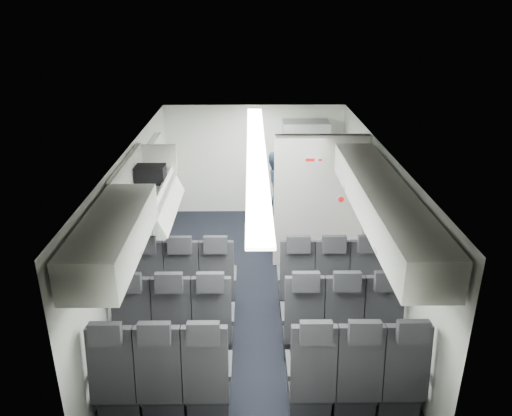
{
  "coord_description": "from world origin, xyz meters",
  "views": [
    {
      "loc": [
        -0.08,
        -6.31,
        3.95
      ],
      "look_at": [
        0.0,
        0.4,
        1.15
      ],
      "focal_mm": 35.0,
      "sensor_mm": 36.0,
      "label": 1
    }
  ],
  "objects_px": {
    "galley_unit": "(304,171)",
    "boarding_door": "(158,193)",
    "seat_row_front": "(257,286)",
    "flight_attendant": "(279,202)",
    "seat_row_rear": "(259,380)",
    "seat_row_mid": "(258,326)",
    "carry_on_bag": "(151,174)"
  },
  "relations": [
    {
      "from": "carry_on_bag",
      "to": "seat_row_mid",
      "type": "bearing_deg",
      "value": -45.2
    },
    {
      "from": "galley_unit",
      "to": "seat_row_front",
      "type": "bearing_deg",
      "value": -106.28
    },
    {
      "from": "seat_row_rear",
      "to": "boarding_door",
      "type": "relative_size",
      "value": 1.79
    },
    {
      "from": "seat_row_mid",
      "to": "carry_on_bag",
      "type": "bearing_deg",
      "value": 133.74
    },
    {
      "from": "seat_row_rear",
      "to": "boarding_door",
      "type": "xyz_separation_m",
      "value": [
        -1.64,
        3.89,
        0.55
      ]
    },
    {
      "from": "seat_row_front",
      "to": "seat_row_mid",
      "type": "height_order",
      "value": "same"
    },
    {
      "from": "seat_row_rear",
      "to": "boarding_door",
      "type": "bearing_deg",
      "value": 112.87
    },
    {
      "from": "seat_row_mid",
      "to": "flight_attendant",
      "type": "distance_m",
      "value": 2.83
    },
    {
      "from": "seat_row_mid",
      "to": "seat_row_rear",
      "type": "relative_size",
      "value": 1.0
    },
    {
      "from": "boarding_door",
      "to": "galley_unit",
      "type": "bearing_deg",
      "value": 24.28
    },
    {
      "from": "seat_row_front",
      "to": "seat_row_mid",
      "type": "bearing_deg",
      "value": -90.0
    },
    {
      "from": "seat_row_front",
      "to": "seat_row_rear",
      "type": "bearing_deg",
      "value": -90.0
    },
    {
      "from": "seat_row_mid",
      "to": "galley_unit",
      "type": "relative_size",
      "value": 1.75
    },
    {
      "from": "flight_attendant",
      "to": "boarding_door",
      "type": "bearing_deg",
      "value": 69.05
    },
    {
      "from": "seat_row_rear",
      "to": "carry_on_bag",
      "type": "distance_m",
      "value": 3.1
    },
    {
      "from": "seat_row_front",
      "to": "galley_unit",
      "type": "xyz_separation_m",
      "value": [
        0.95,
        3.25,
        0.55
      ]
    },
    {
      "from": "seat_row_front",
      "to": "boarding_door",
      "type": "height_order",
      "value": "boarding_door"
    },
    {
      "from": "galley_unit",
      "to": "seat_row_mid",
      "type": "bearing_deg",
      "value": -102.88
    },
    {
      "from": "carry_on_bag",
      "to": "galley_unit",
      "type": "bearing_deg",
      "value": 49.48
    },
    {
      "from": "seat_row_front",
      "to": "boarding_door",
      "type": "distance_m",
      "value": 2.71
    },
    {
      "from": "galley_unit",
      "to": "flight_attendant",
      "type": "relative_size",
      "value": 1.08
    },
    {
      "from": "seat_row_front",
      "to": "flight_attendant",
      "type": "bearing_deg",
      "value": 78.28
    },
    {
      "from": "seat_row_front",
      "to": "seat_row_mid",
      "type": "xyz_separation_m",
      "value": [
        0.0,
        -0.9,
        0.0
      ]
    },
    {
      "from": "carry_on_bag",
      "to": "seat_row_rear",
      "type": "bearing_deg",
      "value": -58.16
    },
    {
      "from": "seat_row_front",
      "to": "flight_attendant",
      "type": "xyz_separation_m",
      "value": [
        0.39,
        1.86,
        0.47
      ]
    },
    {
      "from": "seat_row_mid",
      "to": "galley_unit",
      "type": "height_order",
      "value": "galley_unit"
    },
    {
      "from": "seat_row_rear",
      "to": "flight_attendant",
      "type": "xyz_separation_m",
      "value": [
        0.39,
        3.66,
        0.47
      ]
    },
    {
      "from": "galley_unit",
      "to": "boarding_door",
      "type": "bearing_deg",
      "value": -155.72
    },
    {
      "from": "seat_row_rear",
      "to": "galley_unit",
      "type": "relative_size",
      "value": 1.75
    },
    {
      "from": "flight_attendant",
      "to": "galley_unit",
      "type": "bearing_deg",
      "value": -36.62
    },
    {
      "from": "galley_unit",
      "to": "flight_attendant",
      "type": "distance_m",
      "value": 1.51
    },
    {
      "from": "boarding_door",
      "to": "seat_row_mid",
      "type": "bearing_deg",
      "value": -61.23
    }
  ]
}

